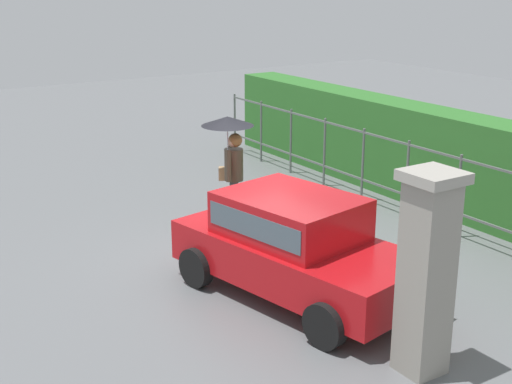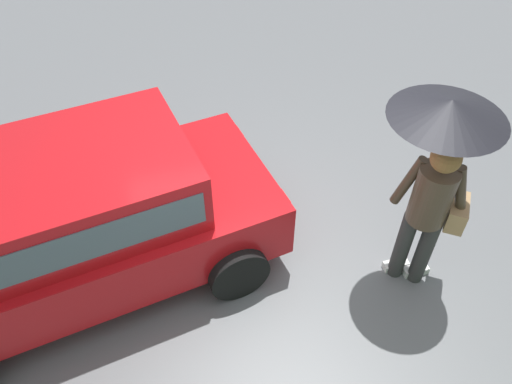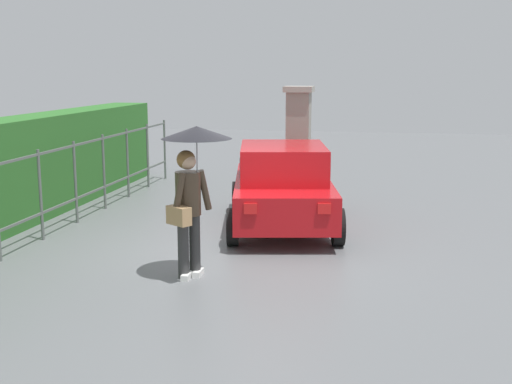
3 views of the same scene
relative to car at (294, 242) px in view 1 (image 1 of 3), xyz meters
name	(u,v)px [view 1 (image 1 of 3)]	position (x,y,z in m)	size (l,w,h in m)	color
ground_plane	(259,251)	(-1.66, 0.49, -0.80)	(40.00, 40.00, 0.00)	slate
car	(294,242)	(0.00, 0.00, 0.00)	(3.95, 2.42, 1.48)	#B71116
pedestrian	(231,148)	(-3.02, 0.75, 0.65)	(0.93, 0.93, 2.05)	#333333
gate_pillar	(426,272)	(2.46, 0.04, 0.44)	(0.60, 0.60, 2.42)	gray
fence_section	(407,176)	(-1.61, 3.74, 0.02)	(12.52, 0.05, 1.50)	#59605B
hedge_row	(448,161)	(-1.61, 4.81, 0.15)	(13.47, 0.90, 1.90)	#2D6B28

